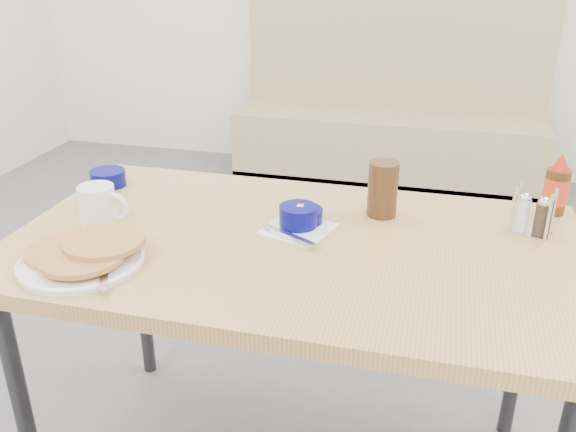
% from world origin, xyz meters
% --- Properties ---
extents(booth_bench, '(1.90, 0.56, 1.22)m').
position_xyz_m(booth_bench, '(0.00, 2.78, 0.35)').
color(booth_bench, tan).
rests_on(booth_bench, ground).
extents(dining_table, '(1.40, 0.80, 0.76)m').
position_xyz_m(dining_table, '(0.00, 0.25, 0.70)').
color(dining_table, tan).
rests_on(dining_table, ground).
extents(pancake_plate, '(0.28, 0.28, 0.05)m').
position_xyz_m(pancake_plate, '(-0.44, 0.02, 0.78)').
color(pancake_plate, white).
rests_on(pancake_plate, dining_table).
extents(coffee_mug, '(0.14, 0.09, 0.11)m').
position_xyz_m(coffee_mug, '(-0.51, 0.22, 0.81)').
color(coffee_mug, white).
rests_on(coffee_mug, dining_table).
extents(grits_setting, '(0.20, 0.21, 0.07)m').
position_xyz_m(grits_setting, '(-0.00, 0.31, 0.79)').
color(grits_setting, white).
rests_on(grits_setting, dining_table).
extents(creamer_bowl, '(0.10, 0.10, 0.05)m').
position_xyz_m(creamer_bowl, '(-0.63, 0.47, 0.78)').
color(creamer_bowl, '#040462').
rests_on(creamer_bowl, dining_table).
extents(butter_bowl, '(0.10, 0.10, 0.05)m').
position_xyz_m(butter_bowl, '(0.00, 0.34, 0.78)').
color(butter_bowl, '#040462').
rests_on(butter_bowl, dining_table).
extents(amber_tumbler, '(0.09, 0.09, 0.15)m').
position_xyz_m(amber_tumbler, '(0.19, 0.46, 0.83)').
color(amber_tumbler, '#3B2512').
rests_on(amber_tumbler, dining_table).
extents(condiment_caddy, '(0.12, 0.09, 0.12)m').
position_xyz_m(condiment_caddy, '(0.57, 0.44, 0.80)').
color(condiment_caddy, silver).
rests_on(condiment_caddy, dining_table).
extents(syrup_bottle, '(0.06, 0.06, 0.17)m').
position_xyz_m(syrup_bottle, '(0.64, 0.59, 0.83)').
color(syrup_bottle, '#47230F').
rests_on(syrup_bottle, dining_table).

